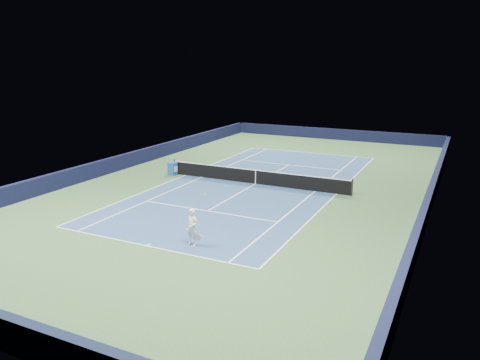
% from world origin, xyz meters
% --- Properties ---
extents(ground, '(40.00, 40.00, 0.00)m').
position_xyz_m(ground, '(0.00, 0.00, 0.00)').
color(ground, '#33562F').
rests_on(ground, ground).
extents(wall_far, '(22.00, 0.35, 1.10)m').
position_xyz_m(wall_far, '(0.00, 19.82, 0.55)').
color(wall_far, black).
rests_on(wall_far, ground).
extents(wall_right, '(0.35, 40.00, 1.10)m').
position_xyz_m(wall_right, '(10.82, 0.00, 0.55)').
color(wall_right, black).
rests_on(wall_right, ground).
extents(wall_left, '(0.35, 40.00, 1.10)m').
position_xyz_m(wall_left, '(-10.82, 0.00, 0.55)').
color(wall_left, black).
rests_on(wall_left, ground).
extents(court_surface, '(10.97, 23.77, 0.01)m').
position_xyz_m(court_surface, '(0.00, 0.00, 0.00)').
color(court_surface, navy).
rests_on(court_surface, ground).
extents(baseline_far, '(10.97, 0.08, 0.00)m').
position_xyz_m(baseline_far, '(0.00, 11.88, 0.01)').
color(baseline_far, white).
rests_on(baseline_far, ground).
extents(baseline_near, '(10.97, 0.08, 0.00)m').
position_xyz_m(baseline_near, '(0.00, -11.88, 0.01)').
color(baseline_near, white).
rests_on(baseline_near, ground).
extents(sideline_doubles_right, '(0.08, 23.77, 0.00)m').
position_xyz_m(sideline_doubles_right, '(5.49, 0.00, 0.01)').
color(sideline_doubles_right, white).
rests_on(sideline_doubles_right, ground).
extents(sideline_doubles_left, '(0.08, 23.77, 0.00)m').
position_xyz_m(sideline_doubles_left, '(-5.49, 0.00, 0.01)').
color(sideline_doubles_left, white).
rests_on(sideline_doubles_left, ground).
extents(sideline_singles_right, '(0.08, 23.77, 0.00)m').
position_xyz_m(sideline_singles_right, '(4.12, 0.00, 0.01)').
color(sideline_singles_right, white).
rests_on(sideline_singles_right, ground).
extents(sideline_singles_left, '(0.08, 23.77, 0.00)m').
position_xyz_m(sideline_singles_left, '(-4.12, 0.00, 0.01)').
color(sideline_singles_left, white).
rests_on(sideline_singles_left, ground).
extents(service_line_far, '(8.23, 0.08, 0.00)m').
position_xyz_m(service_line_far, '(0.00, 6.40, 0.01)').
color(service_line_far, white).
rests_on(service_line_far, ground).
extents(service_line_near, '(8.23, 0.08, 0.00)m').
position_xyz_m(service_line_near, '(0.00, -6.40, 0.01)').
color(service_line_near, white).
rests_on(service_line_near, ground).
extents(center_service_line, '(0.08, 12.80, 0.00)m').
position_xyz_m(center_service_line, '(0.00, 0.00, 0.01)').
color(center_service_line, white).
rests_on(center_service_line, ground).
extents(center_mark_far, '(0.08, 0.30, 0.00)m').
position_xyz_m(center_mark_far, '(0.00, 11.73, 0.01)').
color(center_mark_far, white).
rests_on(center_mark_far, ground).
extents(center_mark_near, '(0.08, 0.30, 0.00)m').
position_xyz_m(center_mark_near, '(0.00, -11.73, 0.01)').
color(center_mark_near, white).
rests_on(center_mark_near, ground).
extents(tennis_net, '(12.90, 0.10, 1.07)m').
position_xyz_m(tennis_net, '(0.00, 0.00, 0.50)').
color(tennis_net, black).
rests_on(tennis_net, ground).
extents(sponsor_cube, '(0.61, 0.57, 0.90)m').
position_xyz_m(sponsor_cube, '(-6.40, -0.28, 0.45)').
color(sponsor_cube, '#1B51A7').
rests_on(sponsor_cube, ground).
extents(tennis_player, '(0.81, 1.30, 2.16)m').
position_xyz_m(tennis_player, '(1.83, -10.92, 0.85)').
color(tennis_player, white).
rests_on(tennis_player, ground).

